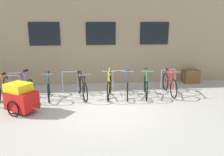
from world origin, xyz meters
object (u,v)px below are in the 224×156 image
object	(u,v)px
bicycle_yellow	(109,86)
planter_box	(191,76)
bicycle_green	(146,86)
bicycle_orange	(2,89)
bicycle_blue	(127,86)
bike_trailer	(21,98)
bicycle_teal	(49,88)
bicycle_red	(169,84)
bicycle_purple	(23,90)
bicycle_black	(82,87)

from	to	relation	value
bicycle_yellow	planter_box	bearing A→B (deg)	21.47
bicycle_green	bicycle_orange	size ratio (longest dim) A/B	0.96
bicycle_blue	bike_trailer	bearing A→B (deg)	-160.64
bicycle_green	bicycle_teal	xyz separation A→B (m)	(-3.62, 0.12, -0.02)
bicycle_teal	bicycle_blue	world-z (taller)	bicycle_blue
bicycle_red	bicycle_purple	xyz separation A→B (m)	(-5.47, -0.16, -0.02)
bicycle_green	planter_box	xyz separation A→B (m)	(2.58, 1.63, -0.09)
bicycle_green	bicycle_orange	xyz separation A→B (m)	(-5.24, 0.08, 0.00)
bike_trailer	planter_box	distance (m)	7.37
bicycle_teal	bike_trailer	xyz separation A→B (m)	(-0.59, -1.34, 0.12)
planter_box	bicycle_yellow	bearing A→B (deg)	-158.53
bicycle_red	bicycle_yellow	world-z (taller)	bicycle_yellow
bicycle_green	bicycle_purple	distance (m)	4.50
bicycle_teal	bike_trailer	size ratio (longest dim) A/B	1.16
bicycle_green	bicycle_blue	world-z (taller)	bicycle_blue
bicycle_green	bicycle_orange	distance (m)	5.24
bicycle_green	bicycle_red	xyz separation A→B (m)	(0.97, 0.15, -0.00)
bicycle_green	bike_trailer	size ratio (longest dim) A/B	1.23
bicycle_teal	bicycle_purple	size ratio (longest dim) A/B	0.98
bicycle_yellow	bicycle_orange	size ratio (longest dim) A/B	0.96
bicycle_teal	bicycle_black	distance (m)	1.20
bicycle_purple	planter_box	bearing A→B (deg)	13.02
bicycle_blue	bicycle_red	bearing A→B (deg)	4.69
bicycle_purple	bicycle_yellow	distance (m)	3.11
bicycle_yellow	bicycle_blue	bearing A→B (deg)	-4.69
planter_box	bicycle_orange	bearing A→B (deg)	-168.84
bicycle_purple	bicycle_blue	bearing A→B (deg)	0.31
bicycle_black	bike_trailer	size ratio (longest dim) A/B	1.27
bike_trailer	bicycle_red	bearing A→B (deg)	14.78
bicycle_blue	bike_trailer	distance (m)	3.71
bicycle_red	bicycle_teal	size ratio (longest dim) A/B	1.12
bicycle_black	planter_box	bearing A→B (deg)	16.85
bicycle_red	bicycle_purple	world-z (taller)	bicycle_purple
planter_box	bicycle_blue	bearing A→B (deg)	-153.83
planter_box	bike_trailer	bearing A→B (deg)	-157.26
bicycle_red	bicycle_orange	world-z (taller)	bicycle_orange
bicycle_purple	bicycle_blue	size ratio (longest dim) A/B	0.98
bicycle_black	bike_trailer	world-z (taller)	bicycle_black
bicycle_black	bicycle_purple	bearing A→B (deg)	-176.60
bicycle_yellow	bike_trailer	distance (m)	3.10
bicycle_black	bicycle_red	bearing A→B (deg)	0.59
bicycle_green	bicycle_purple	bearing A→B (deg)	-179.86
bicycle_orange	bicycle_yellow	bearing A→B (deg)	-0.25
bicycle_teal	bicycle_yellow	world-z (taller)	bicycle_yellow
bicycle_red	bike_trailer	xyz separation A→B (m)	(-5.18, -1.37, 0.10)
bicycle_teal	planter_box	world-z (taller)	bicycle_teal
bicycle_black	planter_box	size ratio (longest dim) A/B	2.52
bicycle_blue	planter_box	size ratio (longest dim) A/B	2.40
bicycle_teal	bicycle_red	bearing A→B (deg)	0.30
bicycle_purple	bicycle_blue	distance (m)	3.79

